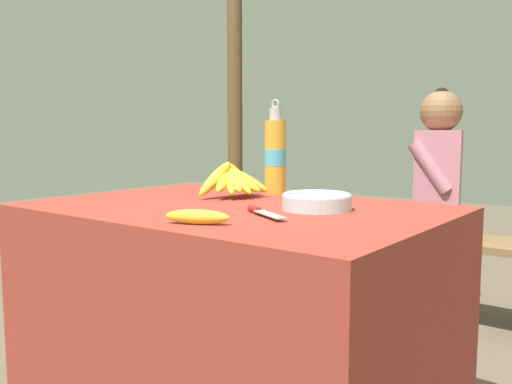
% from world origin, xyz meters
% --- Properties ---
extents(market_counter, '(1.22, 0.85, 0.71)m').
position_xyz_m(market_counter, '(0.00, 0.00, 0.35)').
color(market_counter, maroon).
rests_on(market_counter, ground_plane).
extents(banana_bunch_ripe, '(0.17, 0.28, 0.13)m').
position_xyz_m(banana_bunch_ripe, '(-0.13, 0.16, 0.77)').
color(banana_bunch_ripe, '#4C381E').
rests_on(banana_bunch_ripe, market_counter).
extents(serving_bowl, '(0.20, 0.20, 0.05)m').
position_xyz_m(serving_bowl, '(0.24, 0.08, 0.74)').
color(serving_bowl, silver).
rests_on(serving_bowl, market_counter).
extents(water_bottle, '(0.08, 0.08, 0.34)m').
position_xyz_m(water_bottle, '(-0.08, 0.32, 0.85)').
color(water_bottle, gold).
rests_on(water_bottle, market_counter).
extents(loose_banana_front, '(0.16, 0.10, 0.04)m').
position_xyz_m(loose_banana_front, '(0.14, -0.31, 0.73)').
color(loose_banana_front, yellow).
rests_on(loose_banana_front, market_counter).
extents(knife, '(0.19, 0.12, 0.02)m').
position_xyz_m(knife, '(0.17, -0.10, 0.72)').
color(knife, '#BCBCC1').
rests_on(knife, market_counter).
extents(wooden_bench, '(1.76, 0.32, 0.43)m').
position_xyz_m(wooden_bench, '(-0.16, 1.37, 0.36)').
color(wooden_bench, brown).
rests_on(wooden_bench, ground_plane).
extents(seated_vendor, '(0.46, 0.43, 1.14)m').
position_xyz_m(seated_vendor, '(0.12, 1.32, 0.66)').
color(seated_vendor, '#473828').
rests_on(seated_vendor, ground_plane).
extents(banana_bunch_green, '(0.15, 0.24, 0.12)m').
position_xyz_m(banana_bunch_green, '(-0.62, 1.36, 0.49)').
color(banana_bunch_green, '#4C381E').
rests_on(banana_bunch_green, wooden_bench).
extents(support_post_near, '(0.10, 0.10, 2.68)m').
position_xyz_m(support_post_near, '(-1.40, 1.68, 1.34)').
color(support_post_near, brown).
rests_on(support_post_near, ground_plane).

